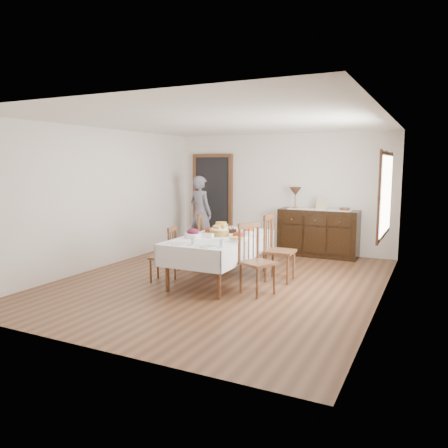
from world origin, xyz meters
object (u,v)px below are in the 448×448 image
at_px(dining_table, 220,242).
at_px(chair_left_near, 165,254).
at_px(chair_right_near, 255,258).
at_px(person, 201,210).
at_px(chair_right_far, 277,247).
at_px(table_lamp, 295,192).
at_px(chair_left_far, 193,241).
at_px(sideboard, 318,233).

bearing_deg(dining_table, chair_left_near, -151.42).
distance_m(chair_right_near, person, 3.59).
bearing_deg(chair_right_far, chair_left_near, 116.71).
bearing_deg(chair_right_far, person, 51.82).
height_order(chair_right_far, table_lamp, table_lamp).
bearing_deg(chair_left_near, chair_left_far, 170.26).
xyz_separation_m(chair_left_far, sideboard, (1.80, 2.17, -0.03)).
xyz_separation_m(sideboard, person, (-2.59, -0.45, 0.40)).
distance_m(chair_left_far, sideboard, 2.82).
bearing_deg(chair_right_near, chair_right_far, 21.21).
bearing_deg(chair_left_near, table_lamp, 145.83).
bearing_deg(dining_table, table_lamp, 79.85).
relative_size(chair_left_near, person, 0.52).
distance_m(dining_table, sideboard, 2.87).
relative_size(chair_left_far, sideboard, 0.63).
bearing_deg(chair_left_far, sideboard, 120.15).
relative_size(chair_left_near, chair_right_far, 0.83).
relative_size(chair_left_far, table_lamp, 2.27).
height_order(dining_table, sideboard, sideboard).
distance_m(chair_left_near, table_lamp, 3.46).
bearing_deg(table_lamp, chair_left_far, -120.98).
relative_size(chair_left_far, person, 0.58).
xyz_separation_m(chair_left_near, table_lamp, (1.25, 3.11, 0.88)).
distance_m(sideboard, table_lamp, 0.99).
xyz_separation_m(chair_left_far, person, (-0.79, 1.73, 0.37)).
xyz_separation_m(chair_right_far, table_lamp, (-0.37, 2.22, 0.78)).
distance_m(dining_table, chair_right_far, 0.95).
bearing_deg(dining_table, chair_right_far, 27.94).
relative_size(dining_table, chair_left_far, 2.11).
xyz_separation_m(chair_left_far, chair_right_far, (1.67, -0.07, 0.03)).
relative_size(dining_table, person, 1.23).
bearing_deg(person, chair_left_far, 131.62).
distance_m(chair_left_near, chair_left_far, 0.96).
bearing_deg(chair_right_far, sideboard, -5.44).
relative_size(chair_right_near, sideboard, 0.64).
bearing_deg(sideboard, person, -170.22).
height_order(dining_table, person, person).
relative_size(chair_right_near, chair_right_far, 0.96).
xyz_separation_m(chair_right_near, sideboard, (0.18, 3.09, -0.04)).
height_order(chair_left_far, sideboard, chair_left_far).
xyz_separation_m(chair_left_near, sideboard, (1.76, 3.13, 0.03)).
bearing_deg(chair_right_far, chair_left_far, 85.55).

